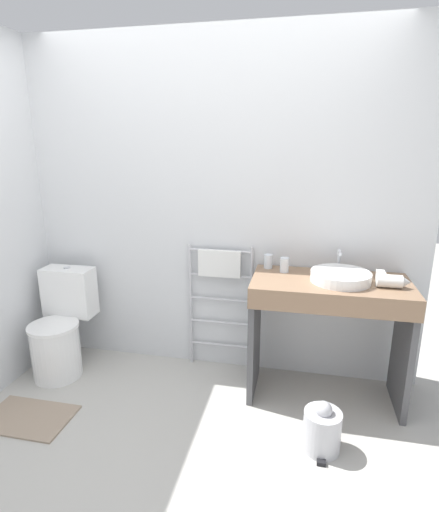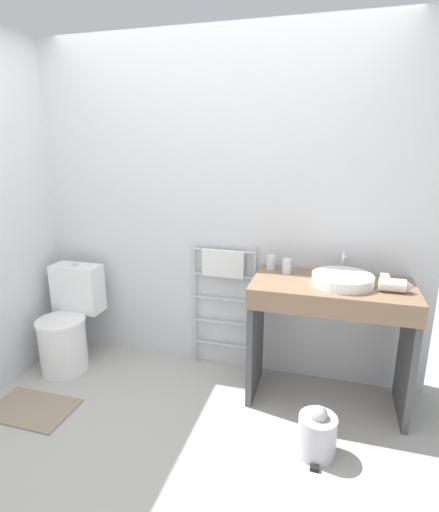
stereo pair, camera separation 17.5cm
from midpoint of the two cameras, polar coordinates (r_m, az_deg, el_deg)
The scene contains 12 objects.
ground_plane at distance 2.48m, azimuth -10.21°, elevation -28.73°, with size 12.00×12.00×0.00m, color #B2AFA8.
wall_back at distance 3.02m, azimuth -2.36°, elevation 6.64°, with size 3.08×0.12×2.51m, color silver.
toilet at distance 3.39m, azimuth -23.15°, elevation -9.64°, with size 0.40×0.53×0.80m.
towel_radiator at distance 3.04m, azimuth -1.61°, elevation -3.92°, with size 0.50×0.06×1.00m.
vanity_counter at distance 2.78m, azimuth 13.48°, elevation -8.85°, with size 1.03×0.53×0.87m.
sink_basin at distance 2.67m, azimuth 15.13°, elevation -2.85°, with size 0.38×0.38×0.07m.
faucet at distance 2.85m, azimuth 15.03°, elevation -0.31°, with size 0.02×0.10×0.16m.
cup_near_wall at distance 2.87m, azimuth 5.25°, elevation -0.78°, with size 0.06×0.06×0.10m.
cup_near_edge at distance 2.80m, azimuth 7.49°, elevation -1.29°, with size 0.06×0.06×0.10m.
hair_dryer at distance 2.68m, azimuth 21.53°, elevation -3.27°, with size 0.20×0.19×0.08m.
trash_bin at distance 2.57m, azimuth 12.40°, elevation -23.07°, with size 0.22×0.25×0.32m.
bath_mat at distance 3.11m, azimuth -27.24°, elevation -19.88°, with size 0.56×0.36×0.01m, color gray.
Camera 1 is at (0.65, -1.64, 1.73)m, focal length 28.00 mm.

